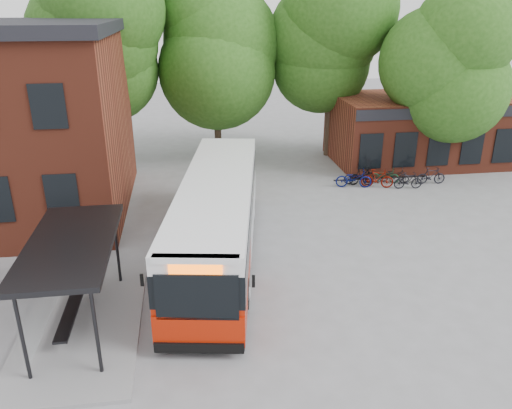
{
  "coord_description": "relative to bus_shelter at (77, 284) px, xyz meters",
  "views": [
    {
      "loc": [
        -1.07,
        -14.42,
        9.15
      ],
      "look_at": [
        1.47,
        3.14,
        2.0
      ],
      "focal_mm": 35.0,
      "sensor_mm": 36.0,
      "label": 1
    }
  ],
  "objects": [
    {
      "name": "bicycle_6",
      "position": [
        14.64,
        11.19,
        -1.03
      ],
      "size": [
        1.71,
        1.17,
        0.85
      ],
      "primitive_type": "imported",
      "rotation": [
        0.0,
        0.0,
        1.16
      ],
      "color": "black",
      "rests_on": "ground"
    },
    {
      "name": "tree_3",
      "position": [
        17.5,
        13.0,
        3.19
      ],
      "size": [
        7.04,
        7.04,
        9.28
      ],
      "primitive_type": null,
      "color": "#235015",
      "rests_on": "ground"
    },
    {
      "name": "tree_2",
      "position": [
        12.5,
        17.0,
        4.05
      ],
      "size": [
        7.92,
        7.92,
        11.0
      ],
      "primitive_type": null,
      "color": "#235015",
      "rests_on": "ground"
    },
    {
      "name": "city_bus",
      "position": [
        4.49,
        3.94,
        0.12
      ],
      "size": [
        4.61,
        12.62,
        3.14
      ],
      "primitive_type": null,
      "rotation": [
        0.0,
        0.0,
        -0.16
      ],
      "color": "#AE1A05",
      "rests_on": "ground"
    },
    {
      "name": "bicycle_0",
      "position": [
        12.2,
        10.76,
        -0.95
      ],
      "size": [
        1.99,
        1.04,
        1.0
      ],
      "primitive_type": "imported",
      "rotation": [
        0.0,
        0.0,
        1.37
      ],
      "color": "#081153",
      "rests_on": "ground"
    },
    {
      "name": "ground",
      "position": [
        4.5,
        1.0,
        -1.45
      ],
      "size": [
        100.0,
        100.0,
        0.0
      ],
      "primitive_type": "plane",
      "color": "slate"
    },
    {
      "name": "bike_rail",
      "position": [
        13.78,
        11.0,
        -1.26
      ],
      "size": [
        5.2,
        0.1,
        0.38
      ],
      "primitive_type": null,
      "color": "black",
      "rests_on": "ground"
    },
    {
      "name": "bicycle_7",
      "position": [
        16.55,
        10.67,
        -0.98
      ],
      "size": [
        1.59,
        0.57,
        0.94
      ],
      "primitive_type": "imported",
      "rotation": [
        0.0,
        0.0,
        1.48
      ],
      "color": "black",
      "rests_on": "ground"
    },
    {
      "name": "tree_1",
      "position": [
        5.5,
        18.0,
        3.75
      ],
      "size": [
        7.92,
        7.92,
        10.4
      ],
      "primitive_type": null,
      "color": "#235015",
      "rests_on": "ground"
    },
    {
      "name": "bicycle_2",
      "position": [
        12.6,
        11.16,
        -1.04
      ],
      "size": [
        1.64,
        0.95,
        0.81
      ],
      "primitive_type": "imported",
      "rotation": [
        0.0,
        0.0,
        1.29
      ],
      "color": "black",
      "rests_on": "ground"
    },
    {
      "name": "bus_shelter",
      "position": [
        0.0,
        0.0,
        0.0
      ],
      "size": [
        3.6,
        7.0,
        2.9
      ],
      "primitive_type": null,
      "color": "black",
      "rests_on": "ground"
    },
    {
      "name": "bicycle_4",
      "position": [
        14.14,
        11.24,
        -1.05
      ],
      "size": [
        1.63,
        0.99,
        0.81
      ],
      "primitive_type": "imported",
      "rotation": [
        0.0,
        0.0,
        1.25
      ],
      "color": "#0E3D24",
      "rests_on": "ground"
    },
    {
      "name": "bicycle_1",
      "position": [
        12.82,
        11.19,
        -0.97
      ],
      "size": [
        1.65,
        0.76,
        0.96
      ],
      "primitive_type": "imported",
      "rotation": [
        0.0,
        0.0,
        1.78
      ],
      "color": "black",
      "rests_on": "ground"
    },
    {
      "name": "shop_row",
      "position": [
        19.5,
        15.0,
        0.55
      ],
      "size": [
        14.0,
        6.2,
        4.0
      ],
      "primitive_type": null,
      "color": "maroon",
      "rests_on": "ground"
    },
    {
      "name": "bicycle_3",
      "position": [
        13.44,
        10.55,
        -0.94
      ],
      "size": [
        1.76,
        0.92,
        1.02
      ],
      "primitive_type": "imported",
      "rotation": [
        0.0,
        0.0,
        1.3
      ],
      "color": "#600E05",
      "rests_on": "ground"
    },
    {
      "name": "bicycle_5",
      "position": [
        14.99,
        10.13,
        -0.99
      ],
      "size": [
        1.55,
        0.55,
        0.91
      ],
      "primitive_type": "imported",
      "rotation": [
        0.0,
        0.0,
        1.49
      ],
      "color": "black",
      "rests_on": "ground"
    },
    {
      "name": "tree_0",
      "position": [
        -1.5,
        17.0,
        4.05
      ],
      "size": [
        7.92,
        7.92,
        11.0
      ],
      "primitive_type": null,
      "color": "#235015",
      "rests_on": "ground"
    }
  ]
}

